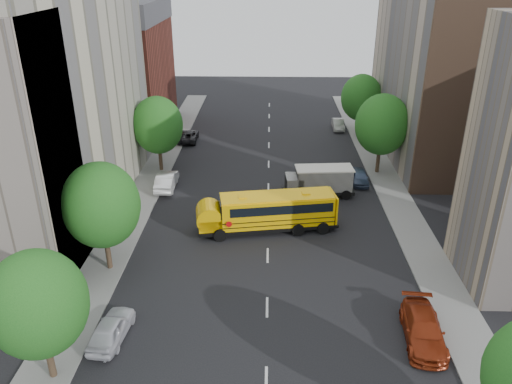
{
  "coord_description": "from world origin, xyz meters",
  "views": [
    {
      "loc": [
        -0.01,
        -33.09,
        19.57
      ],
      "look_at": [
        -0.96,
        2.0,
        3.25
      ],
      "focal_mm": 35.0,
      "sensor_mm": 36.0,
      "label": 1
    }
  ],
  "objects_px": {
    "parked_car_5": "(338,124)",
    "street_tree_2": "(158,125)",
    "parked_car_3": "(423,329)",
    "street_tree_0": "(38,304)",
    "school_bus": "(267,211)",
    "street_tree_1": "(101,205)",
    "parked_car_0": "(111,329)",
    "street_tree_4": "(382,125)",
    "street_tree_5": "(361,98)",
    "parked_car_2": "(188,136)",
    "parked_car_4": "(360,177)",
    "parked_car_1": "(167,181)",
    "safari_truck": "(319,181)"
  },
  "relations": [
    {
      "from": "parked_car_5",
      "to": "street_tree_2",
      "type": "bearing_deg",
      "value": -143.3
    },
    {
      "from": "street_tree_0",
      "to": "school_bus",
      "type": "xyz_separation_m",
      "value": [
        10.88,
        15.84,
        -2.91
      ]
    },
    {
      "from": "street_tree_4",
      "to": "parked_car_5",
      "type": "distance_m",
      "value": 15.23
    },
    {
      "from": "parked_car_2",
      "to": "parked_car_3",
      "type": "bearing_deg",
      "value": 117.56
    },
    {
      "from": "street_tree_1",
      "to": "parked_car_5",
      "type": "distance_m",
      "value": 38.21
    },
    {
      "from": "safari_truck",
      "to": "parked_car_1",
      "type": "distance_m",
      "value": 14.25
    },
    {
      "from": "parked_car_5",
      "to": "school_bus",
      "type": "bearing_deg",
      "value": -107.88
    },
    {
      "from": "street_tree_5",
      "to": "parked_car_0",
      "type": "relative_size",
      "value": 1.82
    },
    {
      "from": "street_tree_2",
      "to": "parked_car_3",
      "type": "relative_size",
      "value": 1.49
    },
    {
      "from": "parked_car_3",
      "to": "parked_car_5",
      "type": "distance_m",
      "value": 39.08
    },
    {
      "from": "street_tree_2",
      "to": "street_tree_0",
      "type": "bearing_deg",
      "value": -90.0
    },
    {
      "from": "school_bus",
      "to": "parked_car_0",
      "type": "relative_size",
      "value": 2.72
    },
    {
      "from": "street_tree_5",
      "to": "parked_car_1",
      "type": "height_order",
      "value": "street_tree_5"
    },
    {
      "from": "street_tree_1",
      "to": "parked_car_1",
      "type": "distance_m",
      "value": 14.35
    },
    {
      "from": "parked_car_5",
      "to": "street_tree_4",
      "type": "bearing_deg",
      "value": -80.63
    },
    {
      "from": "school_bus",
      "to": "parked_car_2",
      "type": "relative_size",
      "value": 2.41
    },
    {
      "from": "parked_car_5",
      "to": "parked_car_4",
      "type": "bearing_deg",
      "value": -89.32
    },
    {
      "from": "street_tree_4",
      "to": "school_bus",
      "type": "bearing_deg",
      "value": -132.43
    },
    {
      "from": "safari_truck",
      "to": "parked_car_2",
      "type": "xyz_separation_m",
      "value": [
        -14.18,
        14.86,
        -0.8
      ]
    },
    {
      "from": "parked_car_0",
      "to": "parked_car_1",
      "type": "bearing_deg",
      "value": -82.1
    },
    {
      "from": "safari_truck",
      "to": "parked_car_5",
      "type": "distance_m",
      "value": 20.42
    },
    {
      "from": "parked_car_5",
      "to": "safari_truck",
      "type": "bearing_deg",
      "value": -101.26
    },
    {
      "from": "street_tree_4",
      "to": "safari_truck",
      "type": "height_order",
      "value": "street_tree_4"
    },
    {
      "from": "street_tree_0",
      "to": "parked_car_5",
      "type": "height_order",
      "value": "street_tree_0"
    },
    {
      "from": "street_tree_5",
      "to": "parked_car_2",
      "type": "xyz_separation_m",
      "value": [
        -20.6,
        -2.7,
        -4.06
      ]
    },
    {
      "from": "street_tree_2",
      "to": "safari_truck",
      "type": "bearing_deg",
      "value": -19.65
    },
    {
      "from": "street_tree_5",
      "to": "parked_car_3",
      "type": "bearing_deg",
      "value": -93.43
    },
    {
      "from": "street_tree_4",
      "to": "parked_car_3",
      "type": "bearing_deg",
      "value": -95.09
    },
    {
      "from": "parked_car_1",
      "to": "parked_car_4",
      "type": "bearing_deg",
      "value": -175.55
    },
    {
      "from": "parked_car_3",
      "to": "parked_car_5",
      "type": "bearing_deg",
      "value": 95.0
    },
    {
      "from": "street_tree_0",
      "to": "parked_car_1",
      "type": "bearing_deg",
      "value": 86.61
    },
    {
      "from": "street_tree_1",
      "to": "parked_car_0",
      "type": "xyz_separation_m",
      "value": [
        2.2,
        -7.05,
        -4.25
      ]
    },
    {
      "from": "parked_car_1",
      "to": "school_bus",
      "type": "bearing_deg",
      "value": 139.75
    },
    {
      "from": "parked_car_0",
      "to": "parked_car_4",
      "type": "xyz_separation_m",
      "value": [
        17.6,
        22.38,
        -0.06
      ]
    },
    {
      "from": "parked_car_2",
      "to": "parked_car_4",
      "type": "height_order",
      "value": "parked_car_2"
    },
    {
      "from": "safari_truck",
      "to": "parked_car_5",
      "type": "height_order",
      "value": "safari_truck"
    },
    {
      "from": "street_tree_0",
      "to": "parked_car_3",
      "type": "distance_m",
      "value": 20.45
    },
    {
      "from": "parked_car_3",
      "to": "street_tree_5",
      "type": "bearing_deg",
      "value": 91.56
    },
    {
      "from": "street_tree_2",
      "to": "street_tree_4",
      "type": "relative_size",
      "value": 0.95
    },
    {
      "from": "parked_car_2",
      "to": "parked_car_4",
      "type": "xyz_separation_m",
      "value": [
        18.4,
        -11.97,
        -0.01
      ]
    },
    {
      "from": "street_tree_1",
      "to": "street_tree_2",
      "type": "height_order",
      "value": "street_tree_1"
    },
    {
      "from": "parked_car_1",
      "to": "parked_car_5",
      "type": "height_order",
      "value": "parked_car_1"
    },
    {
      "from": "safari_truck",
      "to": "parked_car_2",
      "type": "distance_m",
      "value": 20.55
    },
    {
      "from": "street_tree_2",
      "to": "school_bus",
      "type": "distance_m",
      "value": 16.61
    },
    {
      "from": "street_tree_1",
      "to": "street_tree_2",
      "type": "relative_size",
      "value": 1.03
    },
    {
      "from": "street_tree_1",
      "to": "street_tree_2",
      "type": "distance_m",
      "value": 18.0
    },
    {
      "from": "street_tree_1",
      "to": "school_bus",
      "type": "bearing_deg",
      "value": 28.21
    },
    {
      "from": "street_tree_5",
      "to": "parked_car_5",
      "type": "relative_size",
      "value": 1.94
    },
    {
      "from": "street_tree_4",
      "to": "parked_car_0",
      "type": "relative_size",
      "value": 1.96
    },
    {
      "from": "street_tree_2",
      "to": "street_tree_4",
      "type": "xyz_separation_m",
      "value": [
        22.0,
        0.0,
        0.25
      ]
    }
  ]
}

